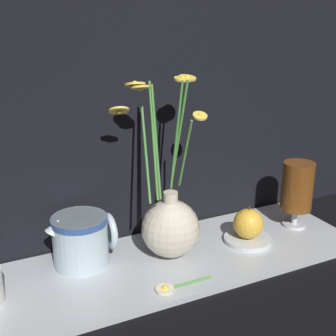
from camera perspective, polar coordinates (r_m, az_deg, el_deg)
name	(u,v)px	position (r m, az deg, el deg)	size (l,w,h in m)	color
ground_plane	(165,265)	(1.00, -0.32, -11.77)	(6.00, 6.00, 0.00)	black
shelf	(165,263)	(1.00, -0.32, -11.47)	(0.87, 0.27, 0.01)	#B2B7BC
vase_with_flowers	(170,224)	(0.98, 0.26, -6.83)	(0.20, 0.13, 0.38)	beige
ceramic_pitcher	(81,238)	(0.98, -10.51, -8.37)	(0.14, 0.11, 0.12)	silver
tea_glass	(297,188)	(1.14, 15.50, -2.32)	(0.07, 0.07, 0.16)	silver
saucer_plate	(247,239)	(1.08, 9.66, -8.56)	(0.11, 0.11, 0.01)	silver
orange_fruit	(248,224)	(1.07, 9.77, -6.70)	(0.07, 0.07, 0.08)	gold
loose_daisy	(171,287)	(0.91, 0.43, -14.34)	(0.12, 0.04, 0.01)	#4C8E3D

